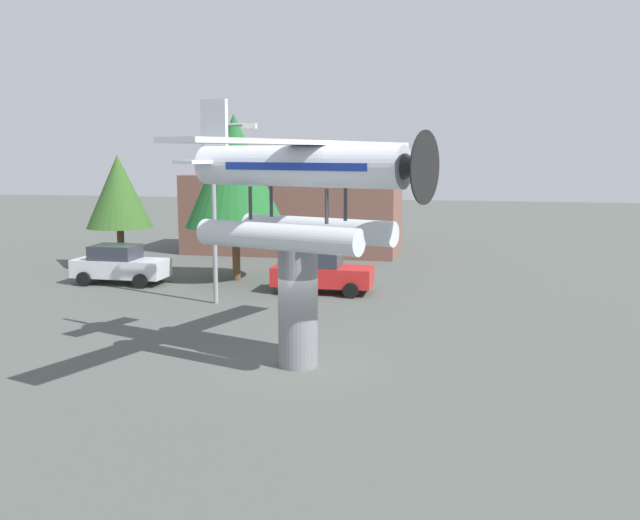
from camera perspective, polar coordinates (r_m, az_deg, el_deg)
ground_plane at (r=19.68m, az=-1.79°, el=-8.62°), size 140.00×140.00×0.00m
display_pedestal at (r=19.24m, az=-1.82°, el=-3.82°), size 1.10×1.10×3.37m
floatplane_monument at (r=18.73m, az=-1.53°, el=6.22°), size 7.20×10.19×4.00m
car_near_silver at (r=32.81m, az=-16.06°, el=-0.35°), size 4.20×2.02×1.76m
car_mid_red at (r=29.49m, az=0.10°, el=-1.00°), size 4.20×2.02×1.76m
streetlight_primary at (r=27.22m, az=-8.25°, el=4.99°), size 1.84×0.28×7.02m
storefront_building at (r=41.62m, az=-2.17°, el=3.82°), size 12.41×5.36×4.60m
tree_west at (r=36.77m, az=-16.14°, el=5.39°), size 3.30×3.30×5.79m
tree_east at (r=32.22m, az=-6.98°, el=7.24°), size 4.59×4.59×7.62m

